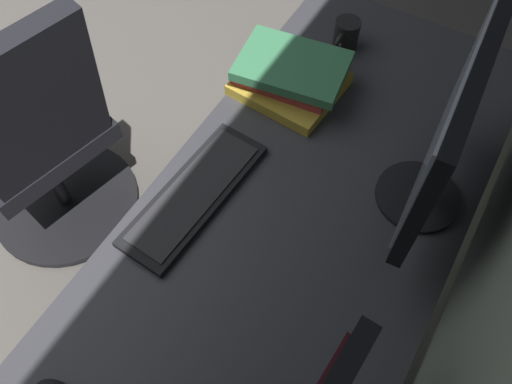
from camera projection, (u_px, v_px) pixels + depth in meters
name	position (u px, v px, depth m)	size (l,w,h in m)	color
desk	(274.00, 267.00, 1.23)	(1.84, 0.71, 0.73)	#38383D
monitor_secondary	(450.00, 127.00, 1.03)	(0.51, 0.20, 0.46)	black
keyboard_main	(194.00, 194.00, 1.25)	(0.43, 0.17, 0.02)	black
book_stack_near	(290.00, 75.00, 1.41)	(0.26, 0.31, 0.09)	gold
coffee_mug	(346.00, 35.00, 1.50)	(0.11, 0.07, 0.09)	black
office_chair	(40.00, 147.00, 1.68)	(0.56, 0.59, 0.97)	black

